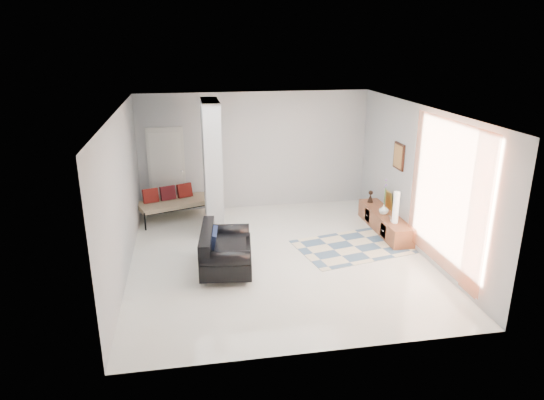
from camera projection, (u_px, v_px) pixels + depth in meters
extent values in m
plane|color=silver|center=(278.00, 257.00, 9.27)|extent=(6.00, 6.00, 0.00)
plane|color=white|center=(278.00, 110.00, 8.38)|extent=(6.00, 6.00, 0.00)
plane|color=#ACAEB0|center=(255.00, 151.00, 11.63)|extent=(6.00, 0.00, 6.00)
plane|color=#ACAEB0|center=(323.00, 257.00, 6.02)|extent=(6.00, 0.00, 6.00)
plane|color=#ACAEB0|center=(122.00, 195.00, 8.37)|extent=(0.00, 6.00, 6.00)
plane|color=#ACAEB0|center=(419.00, 180.00, 9.28)|extent=(0.00, 6.00, 6.00)
cube|color=silver|center=(212.00, 168.00, 10.14)|extent=(0.35, 1.20, 2.80)
cube|color=beige|center=(167.00, 171.00, 11.36)|extent=(0.85, 0.06, 2.04)
plane|color=#F47340|center=(446.00, 196.00, 8.17)|extent=(0.00, 2.55, 2.55)
cube|color=#38190F|center=(399.00, 156.00, 10.03)|extent=(0.04, 0.45, 0.55)
cube|color=brown|center=(385.00, 222.00, 10.46)|extent=(0.45, 2.07, 0.40)
cube|color=#38190F|center=(383.00, 231.00, 10.00)|extent=(0.02, 0.28, 0.28)
cube|color=#38190F|center=(368.00, 215.00, 10.85)|extent=(0.02, 0.28, 0.28)
cube|color=gold|center=(389.00, 200.00, 10.63)|extent=(0.09, 0.32, 0.40)
cube|color=silver|center=(390.00, 219.00, 9.93)|extent=(0.04, 0.10, 0.12)
cylinder|color=silver|center=(206.00, 283.00, 8.18)|extent=(0.05, 0.05, 0.10)
cylinder|color=silver|center=(210.00, 252.00, 9.35)|extent=(0.05, 0.05, 0.10)
cylinder|color=silver|center=(246.00, 282.00, 8.22)|extent=(0.05, 0.05, 0.10)
cylinder|color=silver|center=(245.00, 251.00, 9.39)|extent=(0.05, 0.05, 0.10)
cube|color=black|center=(227.00, 256.00, 8.72)|extent=(1.04, 1.56, 0.30)
cube|color=black|center=(207.00, 240.00, 8.60)|extent=(0.36, 1.48, 0.36)
cylinder|color=black|center=(225.00, 259.00, 8.07)|extent=(0.86, 0.37, 0.28)
cylinder|color=black|center=(227.00, 231.00, 9.23)|extent=(0.86, 0.37, 0.28)
cube|color=black|center=(214.00, 238.00, 8.60)|extent=(0.20, 0.55, 0.31)
cylinder|color=black|center=(145.00, 222.00, 10.49)|extent=(0.04, 0.04, 0.40)
cylinder|color=black|center=(218.00, 208.00, 11.30)|extent=(0.04, 0.04, 0.40)
cylinder|color=black|center=(136.00, 212.00, 11.07)|extent=(0.04, 0.04, 0.40)
cylinder|color=black|center=(206.00, 200.00, 11.88)|extent=(0.04, 0.04, 0.40)
cube|color=beige|center=(177.00, 203.00, 11.13)|extent=(1.88, 1.27, 0.12)
cube|color=maroon|center=(151.00, 196.00, 10.92)|extent=(0.38, 0.27, 0.33)
cube|color=maroon|center=(168.00, 193.00, 11.11)|extent=(0.38, 0.27, 0.33)
cube|color=maroon|center=(185.00, 190.00, 11.30)|extent=(0.38, 0.27, 0.33)
cube|color=beige|center=(354.00, 246.00, 9.72)|extent=(2.48, 1.91, 0.01)
cylinder|color=silver|center=(396.00, 207.00, 9.79)|extent=(0.12, 0.12, 0.66)
imported|color=white|center=(384.00, 209.00, 10.34)|extent=(0.23, 0.23, 0.21)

